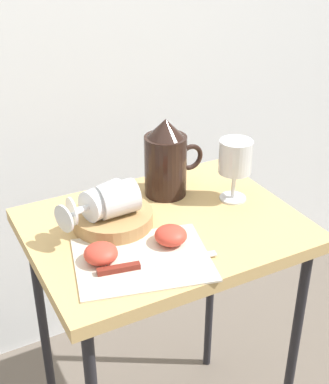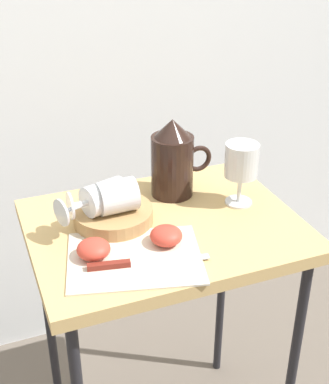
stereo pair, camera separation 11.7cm
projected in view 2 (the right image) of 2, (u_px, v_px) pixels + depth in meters
curtain_drape at (93, 42)px, 1.53m from camera, size 2.40×0.03×2.02m
table at (164, 251)px, 1.24m from camera, size 0.60×0.46×0.73m
linen_napkin at (135, 258)px, 1.09m from camera, size 0.31×0.27×0.00m
basket_tray at (113, 216)px, 1.20m from camera, size 0.18×0.18×0.03m
pitcher at (173, 164)px, 1.29m from camera, size 0.15×0.10×0.19m
wine_glass_upright at (241, 164)px, 1.24m from camera, size 0.08×0.08×0.15m
wine_glass_tipped_near at (115, 197)px, 1.17m from camera, size 0.15×0.08×0.07m
wine_glass_tipped_far at (103, 197)px, 1.17m from camera, size 0.17×0.11×0.07m
apple_half_left at (94, 249)px, 1.08m from camera, size 0.07×0.07×0.04m
apple_half_right at (166, 236)px, 1.12m from camera, size 0.07×0.07×0.04m
knife at (131, 264)px, 1.06m from camera, size 0.24×0.06×0.01m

